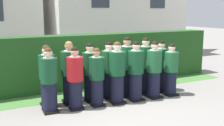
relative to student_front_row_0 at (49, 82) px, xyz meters
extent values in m
plane|color=gray|center=(1.77, -0.13, -0.76)|extent=(60.00, 60.00, 0.00)
cylinder|color=black|center=(0.00, 0.00, -0.39)|extent=(0.35, 0.35, 0.73)
cube|color=black|center=(0.00, 0.00, -0.73)|extent=(0.40, 0.48, 0.05)
cylinder|color=#144728|center=(0.00, 0.00, 0.28)|extent=(0.41, 0.41, 0.61)
cylinder|color=white|center=(0.00, 0.00, 0.59)|extent=(0.26, 0.26, 0.03)
cube|color=gold|center=(0.02, 0.20, 0.40)|extent=(0.04, 0.01, 0.27)
sphere|color=beige|center=(0.00, 0.00, 0.70)|extent=(0.21, 0.21, 0.21)
sphere|color=#472D19|center=(0.00, 0.00, 0.74)|extent=(0.19, 0.19, 0.19)
cylinder|color=black|center=(0.64, -0.07, -0.39)|extent=(0.35, 0.35, 0.73)
cube|color=black|center=(0.64, -0.07, -0.73)|extent=(0.42, 0.49, 0.05)
cylinder|color=#AD191E|center=(0.64, -0.07, 0.27)|extent=(0.41, 0.41, 0.60)
cylinder|color=white|center=(0.64, -0.07, 0.57)|extent=(0.25, 0.25, 0.03)
cube|color=gold|center=(0.66, 0.12, 0.39)|extent=(0.04, 0.02, 0.26)
sphere|color=tan|center=(0.64, -0.07, 0.69)|extent=(0.21, 0.21, 0.21)
sphere|color=black|center=(0.64, -0.07, 0.73)|extent=(0.19, 0.19, 0.19)
cube|color=white|center=(0.67, 0.19, 0.18)|extent=(0.15, 0.03, 0.20)
cylinder|color=black|center=(1.22, -0.10, -0.41)|extent=(0.34, 0.34, 0.70)
cube|color=black|center=(1.22, -0.10, -0.73)|extent=(0.37, 0.45, 0.05)
cylinder|color=#144728|center=(1.22, -0.10, 0.23)|extent=(0.40, 0.40, 0.58)
cylinder|color=white|center=(1.22, -0.10, 0.53)|extent=(0.25, 0.25, 0.03)
cube|color=navy|center=(1.23, 0.09, 0.35)|extent=(0.04, 0.01, 0.25)
sphere|color=tan|center=(1.22, -0.10, 0.64)|extent=(0.20, 0.20, 0.20)
sphere|color=#472D19|center=(1.22, -0.10, 0.68)|extent=(0.18, 0.18, 0.18)
cube|color=white|center=(1.23, 0.16, 0.15)|extent=(0.15, 0.02, 0.20)
cylinder|color=black|center=(1.79, -0.16, -0.38)|extent=(0.37, 0.37, 0.76)
cube|color=black|center=(1.79, -0.16, -0.73)|extent=(0.41, 0.50, 0.05)
cylinder|color=#144728|center=(1.79, -0.16, 0.32)|extent=(0.43, 0.43, 0.63)
cylinder|color=white|center=(1.79, -0.16, 0.64)|extent=(0.27, 0.27, 0.03)
cube|color=gold|center=(1.80, 0.05, 0.45)|extent=(0.04, 0.01, 0.28)
sphere|color=beige|center=(1.79, -0.16, 0.76)|extent=(0.22, 0.22, 0.22)
sphere|color=#472D19|center=(1.79, -0.16, 0.80)|extent=(0.20, 0.20, 0.20)
cube|color=white|center=(1.80, 0.12, 0.23)|extent=(0.15, 0.02, 0.20)
cylinder|color=black|center=(2.36, -0.18, -0.38)|extent=(0.36, 0.36, 0.76)
cube|color=black|center=(2.36, -0.18, -0.73)|extent=(0.38, 0.47, 0.05)
cylinder|color=#144728|center=(2.36, -0.18, 0.31)|extent=(0.43, 0.43, 0.63)
cylinder|color=white|center=(2.36, -0.18, 0.63)|extent=(0.27, 0.27, 0.03)
cube|color=navy|center=(2.36, 0.03, 0.44)|extent=(0.04, 0.01, 0.28)
sphere|color=beige|center=(2.36, -0.18, 0.75)|extent=(0.21, 0.21, 0.21)
sphere|color=black|center=(2.36, -0.18, 0.79)|extent=(0.20, 0.20, 0.20)
cube|color=white|center=(2.36, 0.10, 0.22)|extent=(0.15, 0.01, 0.20)
cylinder|color=black|center=(2.95, -0.22, -0.39)|extent=(0.36, 0.36, 0.75)
cube|color=black|center=(2.95, -0.22, -0.73)|extent=(0.38, 0.47, 0.05)
cylinder|color=#1E5B33|center=(2.95, -0.22, 0.30)|extent=(0.42, 0.42, 0.62)
cylinder|color=white|center=(2.95, -0.22, 0.61)|extent=(0.26, 0.26, 0.03)
cube|color=navy|center=(2.96, -0.02, 0.42)|extent=(0.04, 0.01, 0.27)
sphere|color=beige|center=(2.95, -0.22, 0.73)|extent=(0.21, 0.21, 0.21)
sphere|color=black|center=(2.95, -0.22, 0.77)|extent=(0.19, 0.19, 0.19)
cube|color=white|center=(2.96, 0.05, 0.20)|extent=(0.15, 0.01, 0.20)
cylinder|color=black|center=(3.54, -0.25, -0.41)|extent=(0.34, 0.34, 0.70)
cube|color=black|center=(3.54, -0.25, -0.73)|extent=(0.38, 0.46, 0.05)
cylinder|color=#1E5B33|center=(3.54, -0.25, 0.23)|extent=(0.40, 0.40, 0.58)
cylinder|color=white|center=(3.54, -0.25, 0.53)|extent=(0.25, 0.25, 0.03)
cube|color=gold|center=(3.55, -0.06, 0.35)|extent=(0.04, 0.01, 0.25)
sphere|color=beige|center=(3.54, -0.25, 0.64)|extent=(0.20, 0.20, 0.20)
sphere|color=black|center=(3.54, -0.25, 0.68)|extent=(0.18, 0.18, 0.18)
cube|color=white|center=(3.56, 0.01, 0.15)|extent=(0.15, 0.02, 0.20)
cylinder|color=black|center=(0.07, 0.45, -0.39)|extent=(0.35, 0.35, 0.74)
cube|color=black|center=(0.07, 0.45, -0.73)|extent=(0.38, 0.47, 0.05)
cylinder|color=#144728|center=(0.07, 0.45, 0.28)|extent=(0.42, 0.42, 0.61)
cylinder|color=white|center=(0.07, 0.45, 0.59)|extent=(0.26, 0.26, 0.03)
cube|color=gold|center=(0.07, 0.65, 0.41)|extent=(0.04, 0.01, 0.27)
sphere|color=beige|center=(0.07, 0.45, 0.71)|extent=(0.21, 0.21, 0.21)
sphere|color=#472D19|center=(0.07, 0.45, 0.75)|extent=(0.19, 0.19, 0.19)
cylinder|color=black|center=(0.66, 0.41, -0.37)|extent=(0.37, 0.37, 0.77)
cube|color=black|center=(0.66, 0.41, -0.73)|extent=(0.43, 0.52, 0.05)
cylinder|color=#19512D|center=(0.66, 0.41, 0.33)|extent=(0.44, 0.44, 0.64)
cylinder|color=white|center=(0.66, 0.41, 0.65)|extent=(0.27, 0.27, 0.03)
cube|color=gold|center=(0.68, 0.62, 0.46)|extent=(0.04, 0.02, 0.28)
sphere|color=tan|center=(0.66, 0.41, 0.78)|extent=(0.22, 0.22, 0.22)
sphere|color=olive|center=(0.66, 0.41, 0.82)|extent=(0.20, 0.20, 0.20)
cylinder|color=black|center=(1.24, 0.40, -0.39)|extent=(0.35, 0.35, 0.73)
cube|color=black|center=(1.24, 0.40, -0.73)|extent=(0.38, 0.46, 0.05)
cylinder|color=#19512D|center=(1.24, 0.40, 0.28)|extent=(0.41, 0.41, 0.60)
cylinder|color=white|center=(1.24, 0.40, 0.58)|extent=(0.26, 0.26, 0.03)
cube|color=#236038|center=(1.25, 0.59, 0.40)|extent=(0.04, 0.01, 0.27)
sphere|color=beige|center=(1.24, 0.40, 0.70)|extent=(0.21, 0.21, 0.21)
sphere|color=black|center=(1.24, 0.40, 0.74)|extent=(0.19, 0.19, 0.19)
cylinder|color=black|center=(1.80, 0.35, -0.39)|extent=(0.35, 0.35, 0.74)
cube|color=black|center=(1.80, 0.35, -0.73)|extent=(0.39, 0.47, 0.05)
cylinder|color=#1E5B33|center=(1.80, 0.35, 0.29)|extent=(0.42, 0.42, 0.61)
cylinder|color=white|center=(1.80, 0.35, 0.60)|extent=(0.26, 0.26, 0.03)
cube|color=#236038|center=(1.81, 0.54, 0.41)|extent=(0.04, 0.01, 0.27)
sphere|color=beige|center=(1.80, 0.35, 0.72)|extent=(0.21, 0.21, 0.21)
sphere|color=black|center=(1.80, 0.35, 0.76)|extent=(0.19, 0.19, 0.19)
cube|color=white|center=(1.81, 0.62, 0.20)|extent=(0.15, 0.01, 0.20)
cylinder|color=black|center=(2.37, 0.32, -0.36)|extent=(0.38, 0.38, 0.79)
cube|color=black|center=(2.37, 0.32, -0.73)|extent=(0.41, 0.50, 0.05)
cylinder|color=#1E5B33|center=(2.37, 0.32, 0.36)|extent=(0.45, 0.45, 0.66)
cylinder|color=white|center=(2.37, 0.32, 0.69)|extent=(0.28, 0.28, 0.03)
cube|color=gold|center=(2.38, 0.53, 0.49)|extent=(0.04, 0.01, 0.29)
sphere|color=tan|center=(2.37, 0.32, 0.82)|extent=(0.22, 0.22, 0.22)
sphere|color=black|center=(2.37, 0.32, 0.86)|extent=(0.21, 0.21, 0.21)
cube|color=white|center=(2.38, 0.60, 0.26)|extent=(0.15, 0.01, 0.20)
cylinder|color=black|center=(2.98, 0.27, -0.37)|extent=(0.37, 0.37, 0.77)
cube|color=black|center=(2.98, 0.27, -0.73)|extent=(0.44, 0.52, 0.05)
cylinder|color=#19512D|center=(2.98, 0.27, 0.34)|extent=(0.44, 0.44, 0.64)
cylinder|color=white|center=(2.98, 0.27, 0.66)|extent=(0.27, 0.27, 0.03)
cube|color=gold|center=(3.01, 0.48, 0.46)|extent=(0.04, 0.02, 0.28)
sphere|color=beige|center=(2.98, 0.27, 0.79)|extent=(0.22, 0.22, 0.22)
sphere|color=black|center=(2.98, 0.27, 0.82)|extent=(0.20, 0.20, 0.20)
cube|color=white|center=(3.02, 0.55, 0.24)|extent=(0.15, 0.03, 0.20)
cylinder|color=black|center=(3.55, 0.24, -0.40)|extent=(0.34, 0.34, 0.72)
cube|color=black|center=(3.55, 0.24, -0.73)|extent=(0.40, 0.47, 0.05)
cylinder|color=#144728|center=(3.55, 0.24, 0.26)|extent=(0.41, 0.41, 0.59)
cylinder|color=white|center=(3.55, 0.24, 0.56)|extent=(0.25, 0.25, 0.03)
cube|color=#236038|center=(3.57, 0.43, 0.38)|extent=(0.04, 0.01, 0.26)
sphere|color=beige|center=(3.55, 0.24, 0.68)|extent=(0.20, 0.20, 0.20)
sphere|color=black|center=(3.55, 0.24, 0.71)|extent=(0.19, 0.19, 0.19)
cube|color=#214C1E|center=(1.77, 1.87, 0.09)|extent=(9.64, 0.70, 1.71)
cube|color=silver|center=(5.61, 7.28, 1.79)|extent=(7.27, 3.66, 5.09)
cube|color=#477A38|center=(1.77, 1.07, -0.75)|extent=(9.64, 0.90, 0.01)
camera|label=1|loc=(-1.71, -6.51, 1.67)|focal=44.73mm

